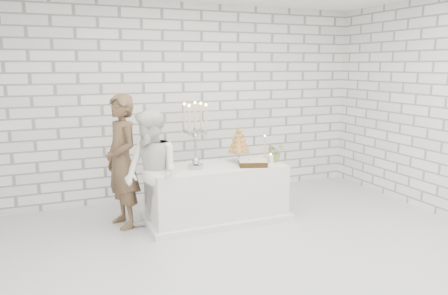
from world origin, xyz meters
TOP-DOWN VIEW (x-y plane):
  - ground at (0.00, 0.00)m, footprint 6.00×5.00m
  - wall_back at (0.00, 2.50)m, footprint 6.00×0.01m
  - cake_table at (0.06, 1.25)m, footprint 1.80×0.80m
  - groom at (-1.15, 1.49)m, footprint 0.55×0.71m
  - bride at (-0.87, 1.04)m, footprint 0.83×0.92m
  - candelabra at (-0.25, 1.19)m, footprint 0.37×0.37m
  - croquembouche at (0.43, 1.35)m, footprint 0.33×0.33m
  - chocolate_cake at (0.50, 1.04)m, footprint 0.43×0.37m
  - pillar_candle at (0.79, 1.08)m, footprint 0.10×0.10m
  - extra_taper at (0.86, 1.40)m, footprint 0.08×0.08m
  - flowers at (0.91, 1.17)m, footprint 0.29×0.26m

SIDE VIEW (x-z plane):
  - ground at x=0.00m, z-range -0.01..0.01m
  - cake_table at x=0.06m, z-range 0.00..0.75m
  - bride at x=-0.87m, z-range 0.00..1.55m
  - chocolate_cake at x=0.50m, z-range 0.75..0.83m
  - pillar_candle at x=0.79m, z-range 0.75..0.87m
  - groom at x=-1.15m, z-range 0.00..1.72m
  - flowers at x=0.91m, z-range 0.75..1.02m
  - extra_taper at x=0.86m, z-range 0.75..1.07m
  - croquembouche at x=0.43m, z-range 0.75..1.23m
  - candelabra at x=-0.25m, z-range 0.75..1.62m
  - wall_back at x=0.00m, z-range 0.00..3.00m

